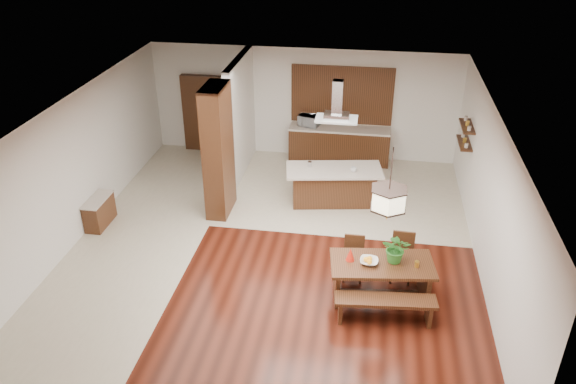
% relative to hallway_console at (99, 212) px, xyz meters
% --- Properties ---
extents(room_shell, '(9.00, 9.04, 2.92)m').
position_rel_hallway_console_xyz_m(room_shell, '(3.81, -0.20, 1.75)').
color(room_shell, black).
rests_on(room_shell, ground).
extents(tile_hallway, '(2.50, 9.00, 0.01)m').
position_rel_hallway_console_xyz_m(tile_hallway, '(1.06, -0.20, -0.31)').
color(tile_hallway, beige).
rests_on(tile_hallway, ground).
extents(tile_kitchen, '(5.50, 4.00, 0.01)m').
position_rel_hallway_console_xyz_m(tile_kitchen, '(5.06, 2.30, -0.31)').
color(tile_kitchen, beige).
rests_on(tile_kitchen, ground).
extents(soffit_band, '(8.00, 9.00, 0.02)m').
position_rel_hallway_console_xyz_m(soffit_band, '(3.81, -0.20, 2.57)').
color(soffit_band, '#401F10').
rests_on(soffit_band, room_shell).
extents(partition_pier, '(0.45, 1.00, 2.90)m').
position_rel_hallway_console_xyz_m(partition_pier, '(2.41, 1.00, 1.14)').
color(partition_pier, black).
rests_on(partition_pier, ground).
extents(partition_stub, '(0.18, 2.40, 2.90)m').
position_rel_hallway_console_xyz_m(partition_stub, '(2.41, 3.10, 1.14)').
color(partition_stub, silver).
rests_on(partition_stub, ground).
extents(hallway_console, '(0.37, 0.88, 0.63)m').
position_rel_hallway_console_xyz_m(hallway_console, '(0.00, 0.00, 0.00)').
color(hallway_console, black).
rests_on(hallway_console, ground).
extents(hallway_doorway, '(1.10, 0.20, 2.10)m').
position_rel_hallway_console_xyz_m(hallway_doorway, '(1.11, 4.20, 0.74)').
color(hallway_doorway, black).
rests_on(hallway_doorway, ground).
extents(rear_counter, '(2.60, 0.62, 0.95)m').
position_rel_hallway_console_xyz_m(rear_counter, '(4.81, 4.00, 0.16)').
color(rear_counter, black).
rests_on(rear_counter, ground).
extents(kitchen_window, '(2.60, 0.08, 1.50)m').
position_rel_hallway_console_xyz_m(kitchen_window, '(4.81, 4.26, 1.44)').
color(kitchen_window, '#A96F32').
rests_on(kitchen_window, room_shell).
extents(shelf_lower, '(0.26, 0.90, 0.04)m').
position_rel_hallway_console_xyz_m(shelf_lower, '(7.68, 2.40, 1.08)').
color(shelf_lower, black).
rests_on(shelf_lower, room_shell).
extents(shelf_upper, '(0.26, 0.90, 0.04)m').
position_rel_hallway_console_xyz_m(shelf_upper, '(7.68, 2.40, 1.49)').
color(shelf_upper, black).
rests_on(shelf_upper, room_shell).
extents(dining_table, '(1.86, 1.10, 0.74)m').
position_rel_hallway_console_xyz_m(dining_table, '(5.96, -1.53, 0.23)').
color(dining_table, black).
rests_on(dining_table, ground).
extents(dining_bench, '(1.70, 0.52, 0.47)m').
position_rel_hallway_console_xyz_m(dining_bench, '(6.04, -2.16, -0.08)').
color(dining_bench, black).
rests_on(dining_bench, ground).
extents(dining_chair_left, '(0.37, 0.37, 0.84)m').
position_rel_hallway_console_xyz_m(dining_chair_left, '(5.45, -1.05, 0.11)').
color(dining_chair_left, black).
rests_on(dining_chair_left, ground).
extents(dining_chair_right, '(0.43, 0.43, 0.92)m').
position_rel_hallway_console_xyz_m(dining_chair_right, '(6.33, -0.94, 0.14)').
color(dining_chair_right, black).
rests_on(dining_chair_right, ground).
extents(pendant_lantern, '(0.64, 0.64, 1.31)m').
position_rel_hallway_console_xyz_m(pendant_lantern, '(5.96, -1.53, 1.93)').
color(pendant_lantern, beige).
rests_on(pendant_lantern, room_shell).
extents(foliage_plant, '(0.52, 0.47, 0.53)m').
position_rel_hallway_console_xyz_m(foliage_plant, '(6.18, -1.45, 0.68)').
color(foliage_plant, '#2C7226').
rests_on(foliage_plant, dining_table).
extents(fruit_bowl, '(0.33, 0.33, 0.08)m').
position_rel_hallway_console_xyz_m(fruit_bowl, '(5.73, -1.58, 0.46)').
color(fruit_bowl, '#C0B2A8').
rests_on(fruit_bowl, dining_table).
extents(napkin_cone, '(0.19, 0.19, 0.24)m').
position_rel_hallway_console_xyz_m(napkin_cone, '(5.41, -1.54, 0.54)').
color(napkin_cone, red).
rests_on(napkin_cone, dining_table).
extents(gold_ornament, '(0.10, 0.10, 0.11)m').
position_rel_hallway_console_xyz_m(gold_ornament, '(6.53, -1.56, 0.48)').
color(gold_ornament, gold).
rests_on(gold_ornament, dining_table).
extents(kitchen_island, '(2.25, 1.27, 0.88)m').
position_rel_hallway_console_xyz_m(kitchen_island, '(4.86, 1.74, 0.14)').
color(kitchen_island, black).
rests_on(kitchen_island, ground).
extents(range_hood, '(0.90, 0.55, 0.87)m').
position_rel_hallway_console_xyz_m(range_hood, '(4.86, 1.74, 2.15)').
color(range_hood, silver).
rests_on(range_hood, room_shell).
extents(island_cup, '(0.15, 0.15, 0.11)m').
position_rel_hallway_console_xyz_m(island_cup, '(5.29, 1.63, 0.62)').
color(island_cup, silver).
rests_on(island_cup, kitchen_island).
extents(microwave, '(0.60, 0.49, 0.29)m').
position_rel_hallway_console_xyz_m(microwave, '(4.00, 4.02, 0.78)').
color(microwave, '#B9BCC1').
rests_on(microwave, rear_counter).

